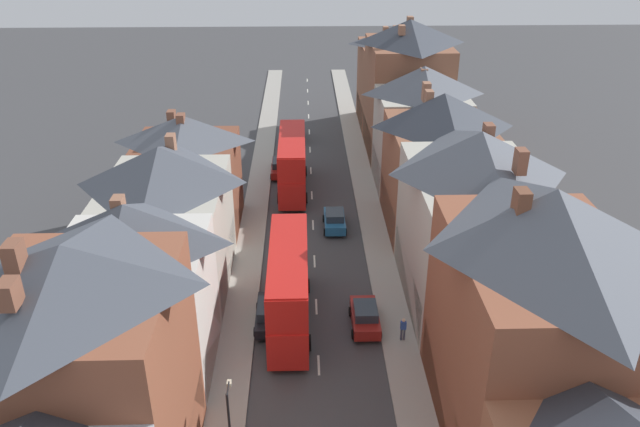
{
  "coord_description": "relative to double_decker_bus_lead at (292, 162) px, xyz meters",
  "views": [
    {
      "loc": [
        -0.76,
        -11.15,
        24.84
      ],
      "look_at": [
        0.6,
        35.95,
        1.12
      ],
      "focal_mm": 35.0,
      "sensor_mm": 36.0,
      "label": 1
    }
  ],
  "objects": [
    {
      "name": "centre_line_dashes",
      "position": [
        1.81,
        -7.38,
        -2.81
      ],
      "size": [
        0.14,
        97.8,
        0.01
      ],
      "color": "silver",
      "rests_on": "ground"
    },
    {
      "name": "double_decker_bus_mid_street",
      "position": [
        0.0,
        -20.87,
        0.0
      ],
      "size": [
        2.74,
        10.8,
        5.3
      ],
      "color": "red",
      "rests_on": "ground"
    },
    {
      "name": "pedestrian_far_left",
      "position": [
        7.13,
        -23.28,
        -1.78
      ],
      "size": [
        0.36,
        0.22,
        1.61
      ],
      "color": "#3D4256",
      "rests_on": "pavement_right"
    },
    {
      "name": "car_mid_black",
      "position": [
        3.61,
        -8.08,
        -1.98
      ],
      "size": [
        1.9,
        3.96,
        1.67
      ],
      "color": "#236093",
      "rests_on": "ground"
    },
    {
      "name": "car_parked_right_a",
      "position": [
        -1.29,
        -21.17,
        -2.01
      ],
      "size": [
        1.9,
        4.35,
        1.59
      ],
      "color": "black",
      "rests_on": "ground"
    },
    {
      "name": "car_near_silver",
      "position": [
        -1.29,
        3.71,
        -1.99
      ],
      "size": [
        1.9,
        4.49,
        1.64
      ],
      "color": "maroon",
      "rests_on": "ground"
    },
    {
      "name": "terrace_row_right",
      "position": [
        11.99,
        -14.92,
        3.26
      ],
      "size": [
        8.0,
        79.98,
        14.36
      ],
      "color": "#B2704C",
      "rests_on": "ground"
    },
    {
      "name": "pavement_right",
      "position": [
        6.91,
        -5.38,
        -2.75
      ],
      "size": [
        2.2,
        104.0,
        0.14
      ],
      "primitive_type": "cube",
      "color": "#A8A399",
      "rests_on": "ground"
    },
    {
      "name": "terrace_row_left",
      "position": [
        -8.38,
        -30.9,
        2.79
      ],
      "size": [
        8.0,
        53.21,
        13.38
      ],
      "color": "brown",
      "rests_on": "ground"
    },
    {
      "name": "car_parked_left_a",
      "position": [
        4.91,
        -21.69,
        -1.98
      ],
      "size": [
        1.9,
        3.97,
        1.67
      ],
      "color": "maroon",
      "rests_on": "ground"
    },
    {
      "name": "pavement_left",
      "position": [
        -3.29,
        -5.38,
        -2.75
      ],
      "size": [
        2.2,
        104.0,
        0.14
      ],
      "primitive_type": "cube",
      "color": "#A8A399",
      "rests_on": "ground"
    },
    {
      "name": "car_near_blue",
      "position": [
        0.01,
        13.76,
        -2.01
      ],
      "size": [
        1.9,
        4.43,
        1.61
      ],
      "color": "black",
      "rests_on": "ground"
    },
    {
      "name": "double_decker_bus_lead",
      "position": [
        0.0,
        0.0,
        0.0
      ],
      "size": [
        2.74,
        10.8,
        5.3
      ],
      "color": "red",
      "rests_on": "ground"
    }
  ]
}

